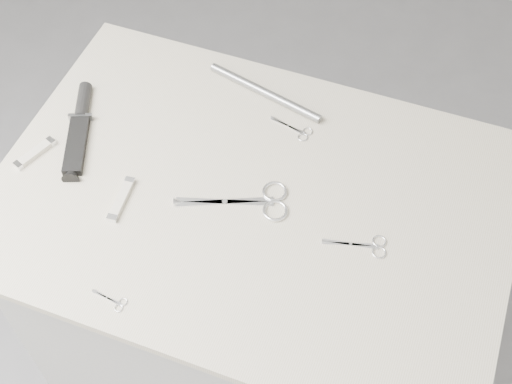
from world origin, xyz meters
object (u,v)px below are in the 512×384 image
(large_shears, at_px, (257,201))
(tiny_scissors, at_px, (113,301))
(plinth, at_px, (252,307))
(pocket_knife_b, at_px, (35,153))
(embroidery_scissors_a, at_px, (366,246))
(sheathed_knife, at_px, (79,125))
(embroidery_scissors_b, at_px, (297,130))
(pocket_knife_a, at_px, (121,199))
(metal_rail, at_px, (265,92))

(large_shears, distance_m, tiny_scissors, 0.33)
(tiny_scissors, bearing_deg, plinth, 70.95)
(pocket_knife_b, bearing_deg, tiny_scissors, -107.87)
(plinth, height_order, embroidery_scissors_a, embroidery_scissors_a)
(large_shears, distance_m, sheathed_knife, 0.41)
(embroidery_scissors_b, xyz_separation_m, sheathed_knife, (-0.42, -0.15, 0.01))
(plinth, relative_size, pocket_knife_a, 8.60)
(large_shears, xyz_separation_m, sheathed_knife, (-0.41, 0.05, 0.01))
(pocket_knife_b, bearing_deg, sheathed_knife, -5.97)
(large_shears, height_order, sheathed_knife, sheathed_knife)
(plinth, distance_m, tiny_scissors, 0.57)
(large_shears, distance_m, embroidery_scissors_b, 0.20)
(plinth, xyz_separation_m, embroidery_scissors_b, (0.03, 0.19, 0.47))
(large_shears, relative_size, pocket_knife_b, 2.26)
(pocket_knife_b, bearing_deg, embroidery_scissors_b, -41.75)
(embroidery_scissors_a, relative_size, pocket_knife_b, 1.25)
(sheathed_knife, xyz_separation_m, pocket_knife_b, (-0.05, -0.10, -0.00))
(metal_rail, bearing_deg, embroidery_scissors_b, -36.45)
(large_shears, bearing_deg, metal_rail, 86.05)
(sheathed_knife, relative_size, metal_rail, 0.85)
(sheathed_knife, bearing_deg, metal_rail, -78.02)
(large_shears, distance_m, pocket_knife_a, 0.26)
(plinth, bearing_deg, embroidery_scissors_a, -6.93)
(pocket_knife_a, bearing_deg, metal_rail, -29.63)
(tiny_scissors, height_order, pocket_knife_a, pocket_knife_a)
(embroidery_scissors_b, distance_m, tiny_scissors, 0.52)
(embroidery_scissors_a, relative_size, tiny_scissors, 1.74)
(large_shears, bearing_deg, pocket_knife_b, 164.95)
(tiny_scissors, xyz_separation_m, sheathed_knife, (-0.25, 0.34, 0.01))
(large_shears, relative_size, tiny_scissors, 3.16)
(large_shears, height_order, tiny_scissors, large_shears)
(tiny_scissors, height_order, sheathed_knife, sheathed_knife)
(large_shears, distance_m, pocket_knife_b, 0.46)
(metal_rail, bearing_deg, large_shears, -73.03)
(embroidery_scissors_b, relative_size, metal_rail, 0.34)
(tiny_scissors, bearing_deg, embroidery_scissors_b, 77.72)
(sheathed_knife, distance_m, metal_rail, 0.40)
(tiny_scissors, bearing_deg, sheathed_knife, 134.18)
(embroidery_scissors_b, relative_size, sheathed_knife, 0.40)
(plinth, height_order, embroidery_scissors_b, embroidery_scissors_b)
(embroidery_scissors_b, distance_m, sheathed_knife, 0.45)
(embroidery_scissors_b, distance_m, pocket_knife_a, 0.39)
(embroidery_scissors_b, xyz_separation_m, pocket_knife_b, (-0.47, -0.25, 0.00))
(embroidery_scissors_a, bearing_deg, plinth, 159.17)
(embroidery_scissors_b, height_order, sheathed_knife, sheathed_knife)
(plinth, bearing_deg, pocket_knife_b, -173.06)
(pocket_knife_b, bearing_deg, large_shears, -63.30)
(embroidery_scissors_b, bearing_deg, large_shears, -81.10)
(large_shears, xyz_separation_m, embroidery_scissors_a, (0.22, -0.02, -0.00))
(plinth, relative_size, embroidery_scissors_a, 7.56)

